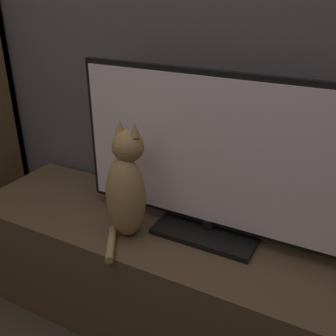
% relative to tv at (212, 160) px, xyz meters
% --- Properties ---
extents(tv_stand, '(1.48, 0.48, 0.45)m').
position_rel_tv_xyz_m(tv_stand, '(-0.21, -0.06, -0.51)').
color(tv_stand, brown).
rests_on(tv_stand, ground_plane).
extents(tv, '(1.00, 0.22, 0.58)m').
position_rel_tv_xyz_m(tv, '(0.00, 0.00, 0.00)').
color(tv, black).
rests_on(tv, tv_stand).
extents(cat, '(0.15, 0.26, 0.42)m').
position_rel_tv_xyz_m(cat, '(-0.25, -0.15, -0.10)').
color(cat, '#997547').
rests_on(cat, tv_stand).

